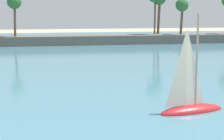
# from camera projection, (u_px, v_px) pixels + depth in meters

# --- Properties ---
(sea) EXTENTS (220.00, 101.53, 0.06)m
(sea) POSITION_uv_depth(u_px,v_px,m) (56.00, 50.00, 62.41)
(sea) COLOR teal
(sea) RESTS_ON ground
(palm_headland) EXTENTS (85.30, 6.39, 12.53)m
(palm_headland) POSITION_uv_depth(u_px,v_px,m) (48.00, 30.00, 72.16)
(palm_headland) COLOR #605B54
(palm_headland) RESTS_ON ground
(sailboat_mid_bay) EXTENTS (4.98, 2.45, 6.93)m
(sailboat_mid_bay) POSITION_uv_depth(u_px,v_px,m) (191.00, 103.00, 24.53)
(sailboat_mid_bay) COLOR red
(sailboat_mid_bay) RESTS_ON sea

